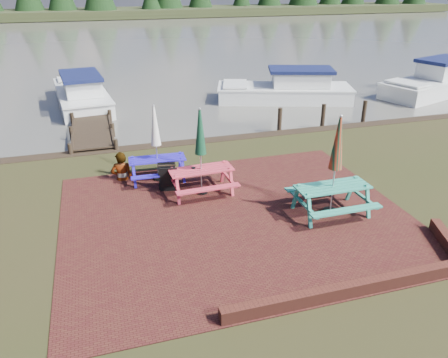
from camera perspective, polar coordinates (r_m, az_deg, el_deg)
name	(u,v)px	position (r m, az deg, el deg)	size (l,w,h in m)	color
ground	(249,237)	(10.81, 3.31, -7.61)	(120.00, 120.00, 0.00)	black
paving	(237,217)	(11.61, 1.65, -5.03)	(9.00, 7.50, 0.02)	#3B1412
brick_wall	(385,276)	(9.90, 20.30, -11.76)	(6.21, 1.79, 0.30)	#4C1E16
water	(123,41)	(46.01, -13.07, 17.18)	(120.00, 60.00, 0.02)	#46433C
picnic_table_teal	(333,182)	(11.72, 14.10, -0.33)	(1.97, 1.75, 2.72)	#2A8A73
picnic_table_red	(201,165)	(12.53, -3.03, 1.83)	(1.90, 1.71, 2.55)	#BC3041
picnic_table_blue	(157,155)	(13.55, -8.76, 3.13)	(1.78, 1.60, 2.38)	#2517B1
chalkboard	(168,178)	(12.94, -7.36, 0.18)	(0.54, 0.56, 0.83)	black
jetty	(91,116)	(20.62, -16.95, 7.88)	(1.76, 9.08, 1.00)	black
boat_jetty	(82,95)	(23.40, -18.07, 10.38)	(2.97, 6.81, 1.91)	silver
boat_near	(287,91)	(23.51, 8.24, 11.37)	(7.31, 4.42, 1.87)	silver
boat_far	(434,83)	(27.23, 25.79, 11.19)	(7.09, 4.40, 2.09)	silver
person	(120,153)	(13.70, -13.47, 3.37)	(0.67, 0.44, 1.85)	gray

